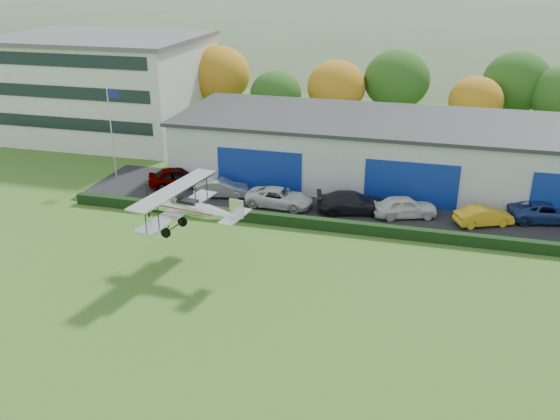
% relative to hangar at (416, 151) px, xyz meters
% --- Properties ---
extents(ground, '(300.00, 300.00, 0.00)m').
position_rel_hangar_xyz_m(ground, '(-5.00, -27.98, -2.66)').
color(ground, '#416921').
rests_on(ground, ground).
extents(apron, '(48.00, 9.00, 0.05)m').
position_rel_hangar_xyz_m(apron, '(-2.00, -6.98, -2.63)').
color(apron, black).
rests_on(apron, ground).
extents(hedge, '(46.00, 0.60, 0.80)m').
position_rel_hangar_xyz_m(hedge, '(-2.00, -11.78, -2.26)').
color(hedge, black).
rests_on(hedge, ground).
extents(hangar, '(40.60, 12.60, 5.30)m').
position_rel_hangar_xyz_m(hangar, '(0.00, 0.00, 0.00)').
color(hangar, '#B2B7BC').
rests_on(hangar, ground).
extents(office_block, '(20.60, 15.60, 10.40)m').
position_rel_hangar_xyz_m(office_block, '(-33.00, 7.02, 2.56)').
color(office_block, silver).
rests_on(office_block, ground).
extents(flagpole, '(1.05, 0.10, 8.00)m').
position_rel_hangar_xyz_m(flagpole, '(-24.88, -5.98, 2.13)').
color(flagpole, silver).
rests_on(flagpole, ground).
extents(tree_belt, '(75.70, 13.22, 10.12)m').
position_rel_hangar_xyz_m(tree_belt, '(-4.15, 12.64, 2.95)').
color(tree_belt, '#3D2614').
rests_on(tree_belt, ground).
extents(distant_hills, '(430.00, 196.00, 56.00)m').
position_rel_hangar_xyz_m(distant_hills, '(-9.38, 112.02, -15.70)').
color(distant_hills, '#4C6642').
rests_on(distant_hills, ground).
extents(car_0, '(5.23, 3.75, 1.65)m').
position_rel_hangar_xyz_m(car_0, '(-18.91, -6.54, -1.78)').
color(car_0, gray).
rests_on(car_0, apron).
extents(car_1, '(4.52, 2.33, 1.42)m').
position_rel_hangar_xyz_m(car_1, '(-14.65, -7.72, -1.90)').
color(car_1, silver).
rests_on(car_1, apron).
extents(car_2, '(5.23, 2.59, 1.43)m').
position_rel_hangar_xyz_m(car_2, '(-9.64, -8.55, -1.89)').
color(car_2, silver).
rests_on(car_2, apron).
extents(car_3, '(5.76, 3.39, 1.57)m').
position_rel_hangar_xyz_m(car_3, '(-4.04, -8.28, -1.82)').
color(car_3, black).
rests_on(car_3, apron).
extents(car_4, '(5.01, 3.32, 1.58)m').
position_rel_hangar_xyz_m(car_4, '(-0.21, -8.11, -1.81)').
color(car_4, silver).
rests_on(car_4, apron).
extents(car_5, '(4.34, 3.02, 1.36)m').
position_rel_hangar_xyz_m(car_5, '(5.33, -8.17, -1.93)').
color(car_5, gold).
rests_on(car_5, apron).
extents(car_6, '(5.63, 3.46, 1.46)m').
position_rel_hangar_xyz_m(car_6, '(9.73, -6.29, -1.88)').
color(car_6, navy).
rests_on(car_6, apron).
extents(biplane, '(6.80, 7.77, 2.89)m').
position_rel_hangar_xyz_m(biplane, '(-12.40, -19.12, 1.27)').
color(biplane, silver).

